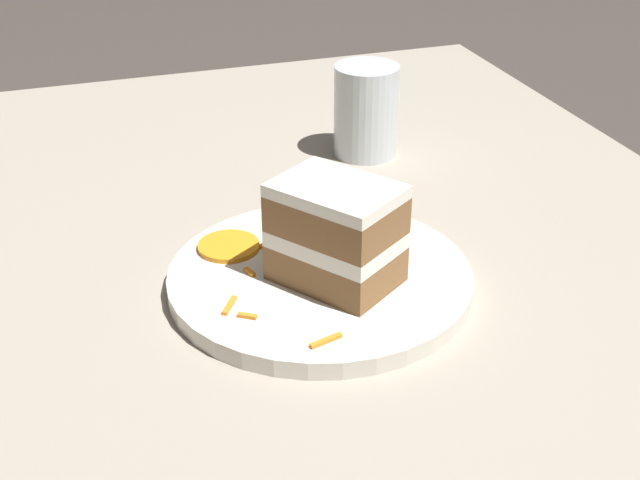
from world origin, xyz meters
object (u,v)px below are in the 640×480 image
at_px(cake_slice, 337,235).
at_px(orange_garnish, 229,246).
at_px(plate, 320,279).
at_px(drinking_glass, 366,117).
at_px(cream_dollop, 361,205).

xyz_separation_m(cake_slice, orange_garnish, (0.08, 0.07, -0.04)).
xyz_separation_m(plate, cake_slice, (-0.02, -0.01, 0.05)).
distance_m(orange_garnish, drinking_glass, 0.26).
relative_size(cream_dollop, drinking_glass, 0.56).
distance_m(plate, orange_garnish, 0.08).
relative_size(cream_dollop, orange_garnish, 1.04).
bearing_deg(cake_slice, drinking_glass, -150.35).
relative_size(plate, cream_dollop, 4.52).
bearing_deg(orange_garnish, plate, -134.43).
bearing_deg(plate, orange_garnish, 45.57).
height_order(cake_slice, orange_garnish, cake_slice).
bearing_deg(cake_slice, cream_dollop, -156.63).
height_order(cream_dollop, orange_garnish, cream_dollop).
bearing_deg(plate, cream_dollop, -42.60).
bearing_deg(drinking_glass, orange_garnish, 133.27).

